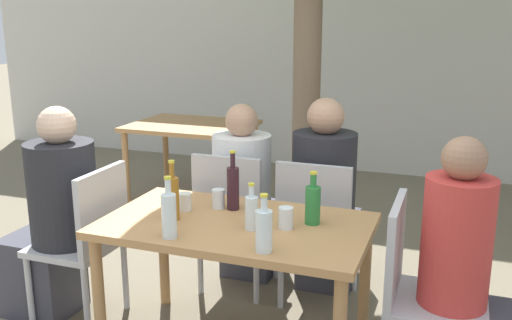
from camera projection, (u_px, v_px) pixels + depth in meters
name	position (u px, v px, depth m)	size (l,w,h in m)	color
cafe_building_wall	(368.00, 47.00, 6.25)	(10.00, 0.08, 2.80)	beige
dining_table_front	(236.00, 238.00, 2.89)	(1.34, 0.78, 0.73)	#B27F4C
dining_table_back	(192.00, 133.00, 5.49)	(1.14, 0.89, 0.73)	#B27F4C
patio_chair_0	(88.00, 236.00, 3.22)	(0.44, 0.44, 0.92)	#B2B2B7
patio_chair_1	(418.00, 286.00, 2.62)	(0.44, 0.44, 0.92)	#B2B2B7
patio_chair_2	(234.00, 214.00, 3.57)	(0.44, 0.44, 0.92)	#B2B2B7
patio_chair_3	(317.00, 224.00, 3.40)	(0.44, 0.44, 0.92)	#B2B2B7
person_seated_0	(54.00, 223.00, 3.28)	(0.59, 0.38, 1.26)	#383842
person_seated_1	(474.00, 291.00, 2.53)	(0.55, 0.31, 1.24)	#383842
person_seated_2	(247.00, 200.00, 3.78)	(0.38, 0.59, 1.20)	#383842
person_seated_3	(326.00, 205.00, 3.59)	(0.39, 0.59, 1.27)	#383842
amber_bottle_0	(173.00, 197.00, 2.87)	(0.07, 0.07, 0.31)	#9E661E
water_bottle_1	(252.00, 212.00, 2.75)	(0.06, 0.06, 0.23)	silver
water_bottle_2	(264.00, 229.00, 2.49)	(0.07, 0.07, 0.26)	silver
green_bottle_3	(313.00, 204.00, 2.82)	(0.08, 0.08, 0.27)	#287A38
water_bottle_4	(169.00, 214.00, 2.64)	(0.07, 0.07, 0.30)	silver
wine_bottle_5	(233.00, 187.00, 3.03)	(0.07, 0.07, 0.32)	#331923
drinking_glass_0	(185.00, 202.00, 3.03)	(0.07, 0.07, 0.09)	silver
drinking_glass_1	(286.00, 218.00, 2.77)	(0.07, 0.07, 0.11)	white
drinking_glass_2	(218.00, 199.00, 3.06)	(0.07, 0.07, 0.10)	white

